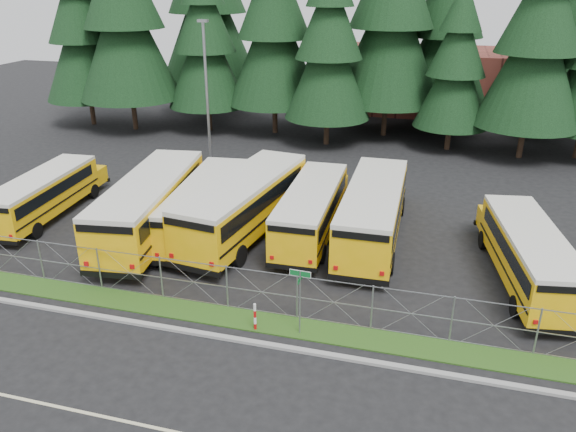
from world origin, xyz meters
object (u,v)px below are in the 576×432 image
object	(u,v)px
street_sign	(300,289)
bus_east	(526,255)
bus_6	(374,213)
striped_bollard	(255,317)
light_standard	(207,89)
bus_0	(47,195)
bus_3	(208,207)
bus_5	(313,211)
bus_4	(248,205)
bus_2	(153,206)

from	to	relation	value
street_sign	bus_east	bearing A→B (deg)	36.94
bus_east	bus_6	bearing A→B (deg)	151.01
bus_6	striped_bollard	bearing A→B (deg)	-110.54
light_standard	bus_6	bearing A→B (deg)	-36.43
bus_0	street_sign	size ratio (longest dim) A/B	3.48
bus_3	striped_bollard	world-z (taller)	bus_3
light_standard	bus_3	bearing A→B (deg)	-67.87
street_sign	light_standard	xyz separation A→B (m)	(-11.55, 18.88, 3.47)
bus_0	bus_5	world-z (taller)	bus_5
bus_3	bus_east	bearing A→B (deg)	-10.74
bus_3	bus_6	distance (m)	8.82
bus_4	bus_5	distance (m)	3.44
light_standard	bus_0	bearing A→B (deg)	-114.74
bus_2	striped_bollard	bearing A→B (deg)	-49.34
bus_0	bus_5	xyz separation A→B (m)	(15.24, 1.57, 0.10)
bus_3	bus_6	size ratio (longest dim) A/B	0.92
bus_4	street_sign	size ratio (longest dim) A/B	4.38
bus_5	striped_bollard	distance (m)	9.26
bus_4	street_sign	bearing A→B (deg)	-51.38
bus_2	bus_4	distance (m)	5.02
bus_3	street_sign	size ratio (longest dim) A/B	3.87
bus_0	bus_6	bearing A→B (deg)	1.28
bus_4	bus_east	xyz separation A→B (m)	(13.72, -1.69, -0.27)
bus_2	bus_4	world-z (taller)	bus_2
bus_2	bus_3	world-z (taller)	bus_2
striped_bollard	bus_2	bearing A→B (deg)	138.47
bus_3	bus_5	distance (m)	5.63
bus_0	bus_4	distance (m)	11.91
bus_6	striped_bollard	size ratio (longest dim) A/B	9.82
bus_2	bus_5	size ratio (longest dim) A/B	1.18
bus_0	bus_3	distance (m)	9.72
bus_0	bus_6	size ratio (longest dim) A/B	0.83
bus_3	street_sign	world-z (taller)	bus_3
bus_3	bus_east	distance (m)	15.96
bus_6	bus_east	xyz separation A→B (m)	(7.16, -2.57, -0.20)
bus_5	street_sign	bearing A→B (deg)	-81.45
bus_3	bus_4	world-z (taller)	bus_4
bus_east	light_standard	distance (m)	24.11
bus_3	bus_5	world-z (taller)	bus_3
striped_bollard	bus_east	bearing A→B (deg)	32.94
bus_0	bus_5	size ratio (longest dim) A/B	0.93
bus_5	bus_4	bearing A→B (deg)	-169.27
bus_5	bus_east	bearing A→B (deg)	-14.55
bus_4	light_standard	bearing A→B (deg)	129.71
bus_east	light_standard	xyz separation A→B (m)	(-20.33, 12.28, 4.16)
bus_2	bus_6	world-z (taller)	bus_2
bus_2	bus_5	xyz separation A→B (m)	(8.18, 2.12, -0.24)
bus_2	bus_east	size ratio (longest dim) A/B	1.21
bus_2	bus_3	xyz separation A→B (m)	(2.64, 1.11, -0.20)
bus_6	street_sign	bearing A→B (deg)	-100.82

